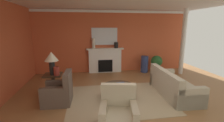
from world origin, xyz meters
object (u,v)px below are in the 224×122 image
object	(u,v)px
sofa	(173,86)
side_table	(53,83)
fireplace	(105,61)
vase_mantel_right	(116,45)
armchair_facing_fireplace	(118,116)
vase_tall_corner	(144,64)
coffee_table	(119,89)
vase_mantel_left	(94,44)
table_lamp	(51,59)
mantel_mirror	(105,36)
potted_plant	(157,62)
vase_on_side_table	(56,71)
armchair_near_window	(59,93)

from	to	relation	value
sofa	side_table	world-z (taller)	sofa
fireplace	vase_mantel_right	world-z (taller)	vase_mantel_right
armchair_facing_fireplace	vase_tall_corner	world-z (taller)	armchair_facing_fireplace
armchair_facing_fireplace	coffee_table	distance (m)	1.50
armchair_facing_fireplace	vase_mantel_left	xyz separation A→B (m)	(-0.32, 4.52, 1.14)
sofa	vase_mantel_right	size ratio (longest dim) A/B	7.48
fireplace	table_lamp	size ratio (longest dim) A/B	2.40
mantel_mirror	potted_plant	bearing A→B (deg)	-10.96
vase_on_side_table	armchair_near_window	bearing A→B (deg)	-76.85
vase_mantel_left	mantel_mirror	bearing A→B (deg)	17.18
vase_tall_corner	sofa	bearing A→B (deg)	-90.77
sofa	vase_mantel_right	world-z (taller)	vase_mantel_right
potted_plant	mantel_mirror	bearing A→B (deg)	169.04
sofa	table_lamp	size ratio (longest dim) A/B	2.85
armchair_near_window	table_lamp	size ratio (longest dim) A/B	1.27
table_lamp	vase_mantel_right	size ratio (longest dim) A/B	2.62
sofa	vase_on_side_table	distance (m)	3.84
sofa	coffee_table	bearing A→B (deg)	-178.92
fireplace	vase_on_side_table	size ratio (longest dim) A/B	6.52
armchair_near_window	vase_tall_corner	size ratio (longest dim) A/B	1.16
vase_tall_corner	armchair_facing_fireplace	bearing A→B (deg)	-116.99
armchair_facing_fireplace	table_lamp	xyz separation A→B (m)	(-1.78, 2.16, 0.92)
mantel_mirror	coffee_table	distance (m)	3.53
armchair_near_window	potted_plant	distance (m)	5.06
table_lamp	vase_mantel_left	distance (m)	2.78
vase_on_side_table	vase_mantel_left	bearing A→B (deg)	62.12
coffee_table	side_table	xyz separation A→B (m)	(-2.08, 0.69, 0.06)
fireplace	table_lamp	distance (m)	3.20
coffee_table	vase_mantel_right	size ratio (longest dim) A/B	3.50
armchair_facing_fireplace	vase_tall_corner	bearing A→B (deg)	63.01
potted_plant	armchair_near_window	bearing A→B (deg)	-147.73
armchair_near_window	vase_on_side_table	distance (m)	0.77
armchair_facing_fireplace	side_table	distance (m)	2.80
side_table	fireplace	bearing A→B (deg)	50.12
armchair_near_window	vase_mantel_left	size ratio (longest dim) A/B	2.00
mantel_mirror	coffee_table	world-z (taller)	mantel_mirror
coffee_table	vase_mantel_left	size ratio (longest dim) A/B	2.11
coffee_table	potted_plant	distance (m)	3.68
table_lamp	vase_mantel_right	distance (m)	3.48
fireplace	mantel_mirror	xyz separation A→B (m)	(0.00, 0.12, 1.20)
side_table	potted_plant	bearing A→B (deg)	24.06
mantel_mirror	vase_on_side_table	xyz separation A→B (m)	(-1.86, -2.65, -0.94)
mantel_mirror	coffee_table	size ratio (longest dim) A/B	1.26
fireplace	armchair_facing_fireplace	distance (m)	4.58
vase_tall_corner	vase_on_side_table	xyz separation A→B (m)	(-3.80, -2.23, 0.43)
sofa	vase_tall_corner	distance (m)	2.77
armchair_near_window	vase_on_side_table	world-z (taller)	vase_on_side_table
mantel_mirror	vase_tall_corner	world-z (taller)	mantel_mirror
vase_mantel_right	potted_plant	distance (m)	2.20
vase_on_side_table	potted_plant	size ratio (longest dim) A/B	0.33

